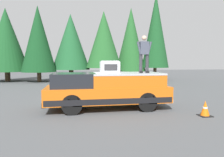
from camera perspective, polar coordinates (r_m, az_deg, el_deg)
The scene contains 12 objects.
ground_plane at distance 9.90m, azimuth -5.96°, elevation -7.91°, with size 90.00×90.00×0.00m, color #4C4F51.
pickup_truck at distance 9.35m, azimuth -1.24°, elevation -3.18°, with size 2.01×5.54×1.65m.
compressor_unit at distance 9.27m, azimuth -0.64°, elevation 3.29°, with size 0.65×0.84×0.56m.
person_on_truck_bed at distance 9.43m, azimuth 8.98°, elevation 7.05°, with size 0.29×0.72×1.69m.
parked_car_grey at distance 19.15m, azimuth 4.62°, elevation -0.10°, with size 1.64×4.10×1.16m.
traffic_cone at distance 8.94m, azimuth 24.66°, elevation -7.75°, with size 0.47×0.47×0.62m.
conifer_far_left at distance 26.13m, azimuth 12.12°, elevation 12.90°, with size 3.29×3.29×10.48m.
conifer_left at distance 26.01m, azimuth 5.31°, elevation 10.76°, with size 3.75×3.75×8.88m.
conifer_center_left at distance 23.74m, azimuth -2.31°, elevation 10.81°, with size 4.09×4.09×7.95m.
conifer_center_right at distance 25.14m, azimuth -11.49°, elevation 9.99°, with size 4.50×4.50×7.85m.
conifer_right at distance 23.70m, azimuth -19.99°, elevation 10.35°, with size 3.71×3.71×8.19m.
conifer_far_right at distance 25.79m, azimuth -27.54°, elevation 9.55°, with size 4.70×4.70×8.12m.
Camera 1 is at (-9.64, 0.67, 2.13)m, focal length 32.61 mm.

